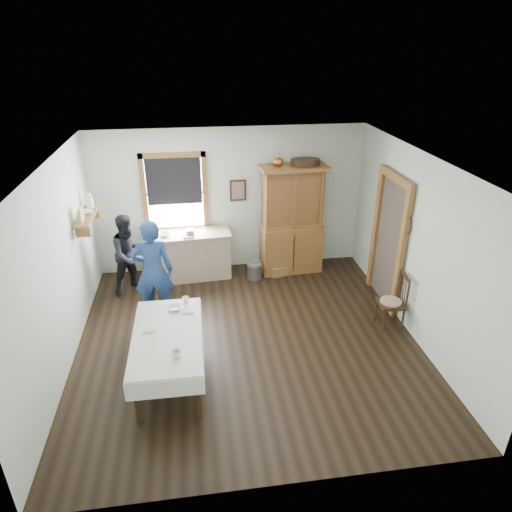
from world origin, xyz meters
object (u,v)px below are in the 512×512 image
(spindle_chair, at_px, (391,301))
(figure_dark, at_px, (130,257))
(work_counter, at_px, (189,255))
(wicker_basket, at_px, (279,270))
(dining_table, at_px, (169,356))
(pail, at_px, (255,271))
(china_hutch, at_px, (292,220))
(woman_blue, at_px, (154,275))

(spindle_chair, relative_size, figure_dark, 0.68)
(work_counter, relative_size, wicker_basket, 5.07)
(dining_table, relative_size, spindle_chair, 1.92)
(work_counter, height_order, pail, work_counter)
(pail, relative_size, wicker_basket, 0.96)
(china_hutch, distance_m, wicker_basket, 0.99)
(woman_blue, bearing_deg, spindle_chair, 169.26)
(china_hutch, xyz_separation_m, woman_blue, (-2.48, -1.35, -0.24))
(china_hutch, relative_size, figure_dark, 1.55)
(pail, bearing_deg, figure_dark, -177.07)
(dining_table, relative_size, wicker_basket, 5.66)
(work_counter, relative_size, spindle_chair, 1.72)
(dining_table, xyz_separation_m, woman_blue, (-0.24, 1.48, 0.44))
(woman_blue, bearing_deg, work_counter, -111.05)
(china_hutch, bearing_deg, woman_blue, -154.49)
(spindle_chair, distance_m, woman_blue, 3.70)
(wicker_basket, height_order, figure_dark, figure_dark)
(dining_table, height_order, woman_blue, woman_blue)
(wicker_basket, bearing_deg, work_counter, 174.35)
(work_counter, xyz_separation_m, china_hutch, (1.94, 0.03, 0.58))
(china_hutch, relative_size, wicker_basket, 6.70)
(work_counter, relative_size, figure_dark, 1.17)
(dining_table, bearing_deg, figure_dark, 106.15)
(spindle_chair, distance_m, pail, 2.64)
(spindle_chair, bearing_deg, china_hutch, 122.89)
(china_hutch, distance_m, figure_dark, 2.99)
(wicker_basket, xyz_separation_m, woman_blue, (-2.21, -1.16, 0.69))
(pail, bearing_deg, china_hutch, 20.19)
(spindle_chair, relative_size, wicker_basket, 2.94)
(work_counter, xyz_separation_m, dining_table, (-0.30, -2.81, -0.10))
(dining_table, xyz_separation_m, wicker_basket, (1.97, 2.64, -0.26))
(china_hutch, bearing_deg, work_counter, 177.72)
(wicker_basket, distance_m, woman_blue, 2.59)
(woman_blue, bearing_deg, dining_table, 100.33)
(work_counter, height_order, woman_blue, woman_blue)
(figure_dark, bearing_deg, pail, -30.86)
(work_counter, bearing_deg, spindle_chair, -37.94)
(pail, xyz_separation_m, figure_dark, (-2.20, -0.11, 0.52))
(woman_blue, bearing_deg, china_hutch, -150.33)
(work_counter, bearing_deg, dining_table, -99.87)
(figure_dark, bearing_deg, wicker_basket, -29.68)
(dining_table, bearing_deg, work_counter, 83.99)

